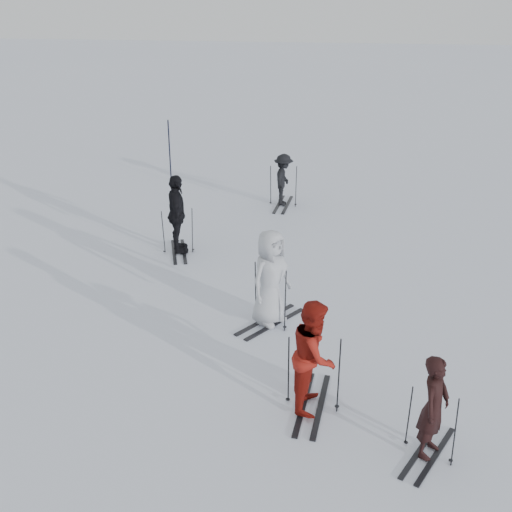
{
  "coord_description": "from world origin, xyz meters",
  "views": [
    {
      "loc": [
        1.76,
        -11.49,
        6.53
      ],
      "look_at": [
        0.0,
        1.0,
        1.0
      ],
      "focal_mm": 45.0,
      "sensor_mm": 36.0,
      "label": 1
    }
  ],
  "objects_px": {
    "skier_red": "(314,356)",
    "skier_uphill_left": "(177,215)",
    "skier_near_dark": "(434,408)",
    "skier_uphill_far": "(283,181)",
    "skier_grey": "(270,279)",
    "piste_marker": "(170,151)"
  },
  "relations": [
    {
      "from": "skier_red",
      "to": "skier_uphill_left",
      "type": "bearing_deg",
      "value": 37.63
    },
    {
      "from": "skier_near_dark",
      "to": "skier_uphill_far",
      "type": "xyz_separation_m",
      "value": [
        -3.28,
        10.93,
        -0.03
      ]
    },
    {
      "from": "skier_grey",
      "to": "skier_red",
      "type": "bearing_deg",
      "value": -123.76
    },
    {
      "from": "skier_uphill_left",
      "to": "piste_marker",
      "type": "height_order",
      "value": "piste_marker"
    },
    {
      "from": "skier_uphill_far",
      "to": "skier_uphill_left",
      "type": "bearing_deg",
      "value": 154.64
    },
    {
      "from": "skier_near_dark",
      "to": "skier_uphill_far",
      "type": "height_order",
      "value": "skier_near_dark"
    },
    {
      "from": "skier_red",
      "to": "piste_marker",
      "type": "relative_size",
      "value": 0.91
    },
    {
      "from": "skier_red",
      "to": "skier_uphill_left",
      "type": "distance_m",
      "value": 7.05
    },
    {
      "from": "skier_grey",
      "to": "skier_uphill_far",
      "type": "height_order",
      "value": "skier_grey"
    },
    {
      "from": "skier_uphill_left",
      "to": "skier_uphill_far",
      "type": "bearing_deg",
      "value": -46.58
    },
    {
      "from": "skier_uphill_left",
      "to": "piste_marker",
      "type": "distance_m",
      "value": 6.4
    },
    {
      "from": "skier_near_dark",
      "to": "skier_grey",
      "type": "distance_m",
      "value": 4.55
    },
    {
      "from": "skier_grey",
      "to": "piste_marker",
      "type": "height_order",
      "value": "piste_marker"
    },
    {
      "from": "skier_uphill_left",
      "to": "skier_uphill_far",
      "type": "xyz_separation_m",
      "value": [
        2.28,
        4.05,
        -0.22
      ]
    },
    {
      "from": "skier_red",
      "to": "skier_uphill_far",
      "type": "distance_m",
      "value": 10.11
    },
    {
      "from": "skier_grey",
      "to": "piste_marker",
      "type": "relative_size",
      "value": 0.95
    },
    {
      "from": "skier_red",
      "to": "piste_marker",
      "type": "height_order",
      "value": "piste_marker"
    },
    {
      "from": "skier_near_dark",
      "to": "skier_uphill_left",
      "type": "bearing_deg",
      "value": 65.62
    },
    {
      "from": "piste_marker",
      "to": "skier_uphill_left",
      "type": "bearing_deg",
      "value": -73.28
    },
    {
      "from": "skier_near_dark",
      "to": "skier_red",
      "type": "height_order",
      "value": "skier_red"
    },
    {
      "from": "skier_near_dark",
      "to": "skier_uphill_far",
      "type": "distance_m",
      "value": 11.41
    },
    {
      "from": "skier_uphill_far",
      "to": "piste_marker",
      "type": "height_order",
      "value": "piste_marker"
    }
  ]
}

